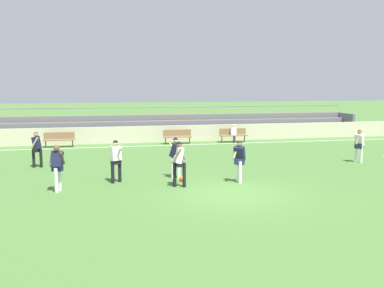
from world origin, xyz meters
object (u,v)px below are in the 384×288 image
spectator_seated (234,132)px  soccer_ball (182,178)px  bench_far_left (233,134)px  player_dark_challenging (176,154)px  player_dark_on_ball (239,158)px  player_white_overlapping (359,143)px  bleacher_stand (177,125)px  player_dark_pressing_high (57,164)px  bench_near_bin (59,138)px  player_white_trailing_run (116,158)px  bench_near_wall_gap (177,135)px  player_dark_dropping_back (37,146)px  player_white_deep_cover (179,160)px

spectator_seated → soccer_ball: size_ratio=5.50×
bench_far_left → soccer_ball: 11.89m
player_dark_challenging → spectator_seated: bearing=60.5°
player_dark_on_ball → player_white_overlapping: bearing=22.3°
bleacher_stand → player_dark_pressing_high: bleacher_stand is taller
bench_near_bin → player_white_trailing_run: (3.04, -10.27, 0.43)m
spectator_seated → soccer_ball: 11.79m
player_white_overlapping → spectator_seated: bearing=114.2°
bench_near_wall_gap → player_dark_challenging: size_ratio=1.09×
player_dark_pressing_high → player_dark_on_ball: player_dark_pressing_high is taller
player_dark_dropping_back → bench_far_left: bearing=29.6°
player_dark_on_ball → player_dark_dropping_back: bearing=149.1°
player_dark_challenging → player_dark_pressing_high: 4.62m
bench_near_wall_gap → player_dark_challenging: bearing=-100.5°
bench_near_bin → player_dark_on_ball: size_ratio=1.10×
player_white_overlapping → bench_near_bin: bearing=150.3°
bench_near_bin → bench_far_left: (10.98, 0.00, 0.00)m
player_white_deep_cover → spectator_seated: bearing=63.4°
player_dark_pressing_high → player_dark_dropping_back: (-1.35, 4.83, -0.02)m
player_dark_pressing_high → soccer_ball: size_ratio=7.59×
player_white_deep_cover → player_dark_on_ball: size_ratio=1.04×
bench_far_left → player_dark_dropping_back: player_dark_dropping_back is taller
soccer_ball → bench_far_left: bearing=62.9°
player_dark_pressing_high → soccer_ball: (4.57, 0.70, -0.88)m
bench_near_wall_gap → player_dark_pressing_high: size_ratio=1.08×
player_white_overlapping → player_dark_pressing_high: (-13.71, -2.90, 0.04)m
player_dark_pressing_high → player_dark_challenging: bearing=16.6°
player_white_deep_cover → player_white_trailing_run: player_white_deep_cover is taller
bleacher_stand → player_dark_dropping_back: bleacher_stand is taller
player_dark_pressing_high → player_white_deep_cover: bearing=-2.6°
player_dark_challenging → player_dark_dropping_back: 6.76m
player_white_overlapping → bench_near_wall_gap: bearing=131.6°
bench_far_left → bench_near_bin: bearing=180.0°
player_white_overlapping → soccer_ball: size_ratio=7.34×
player_dark_challenging → player_dark_pressing_high: size_ratio=0.99×
bleacher_stand → player_white_overlapping: bearing=-58.5°
player_white_overlapping → soccer_ball: (-9.14, -2.20, -0.85)m
bench_far_left → spectator_seated: size_ratio=1.49×
bench_near_bin → soccer_ball: 11.95m
bench_near_wall_gap → player_dark_on_ball: (0.40, -11.25, 0.42)m
spectator_seated → player_dark_dropping_back: size_ratio=0.73×
bleacher_stand → spectator_seated: bearing=-43.6°
bench_near_bin → player_dark_pressing_high: 11.32m
player_dark_pressing_high → soccer_ball: bearing=8.7°
bench_far_left → soccer_ball: bearing=-117.1°
player_white_overlapping → player_dark_dropping_back: size_ratio=0.98×
player_dark_challenging → player_white_trailing_run: size_ratio=1.00×
player_dark_pressing_high → spectator_seated: bearing=48.1°
bench_near_wall_gap → soccer_ball: bearing=-99.2°
player_white_overlapping → player_dark_challenging: bearing=-170.3°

